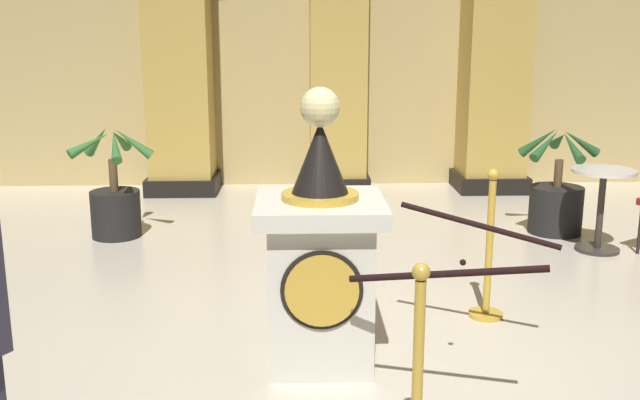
% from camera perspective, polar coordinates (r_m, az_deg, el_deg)
% --- Properties ---
extents(ground_plane, '(12.64, 12.64, 0.00)m').
position_cam_1_polar(ground_plane, '(4.51, 4.92, -12.83)').
color(ground_plane, beige).
extents(back_wall, '(12.64, 0.16, 3.80)m').
position_cam_1_polar(back_wall, '(9.41, 1.26, 12.76)').
color(back_wall, tan).
rests_on(back_wall, ground_plane).
extents(pedestal_clock, '(0.75, 0.75, 1.66)m').
position_cam_1_polar(pedestal_clock, '(4.35, 0.00, -4.74)').
color(pedestal_clock, silver).
rests_on(pedestal_clock, ground_plane).
extents(stanchion_far, '(0.24, 0.24, 1.06)m').
position_cam_1_polar(stanchion_far, '(5.23, 12.94, -5.03)').
color(stanchion_far, gold).
rests_on(stanchion_far, ground_plane).
extents(velvet_rope, '(1.32, 1.34, 0.22)m').
position_cam_1_polar(velvet_rope, '(4.17, 11.09, -3.62)').
color(velvet_rope, black).
extents(column_left, '(0.89, 0.89, 3.65)m').
position_cam_1_polar(column_left, '(9.10, -10.95, 11.95)').
color(column_left, black).
rests_on(column_left, ground_plane).
extents(column_right, '(0.89, 0.89, 3.65)m').
position_cam_1_polar(column_right, '(9.31, 13.47, 11.86)').
color(column_right, black).
rests_on(column_right, ground_plane).
extents(column_centre_rear, '(0.81, 0.81, 3.65)m').
position_cam_1_polar(column_centre_rear, '(9.00, 1.40, 12.17)').
color(column_centre_rear, black).
rests_on(column_centre_rear, ground_plane).
extents(potted_palm_left, '(0.79, 0.79, 1.11)m').
position_cam_1_polar(potted_palm_left, '(7.34, -15.63, -0.11)').
color(potted_palm_left, black).
rests_on(potted_palm_left, ground_plane).
extents(potted_palm_right, '(0.80, 0.84, 1.08)m').
position_cam_1_polar(potted_palm_right, '(7.57, 17.86, 0.02)').
color(potted_palm_right, black).
rests_on(potted_palm_right, ground_plane).
extents(cafe_table, '(0.56, 0.56, 0.75)m').
position_cam_1_polar(cafe_table, '(7.04, 21.02, 0.05)').
color(cafe_table, '#332D28').
rests_on(cafe_table, ground_plane).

